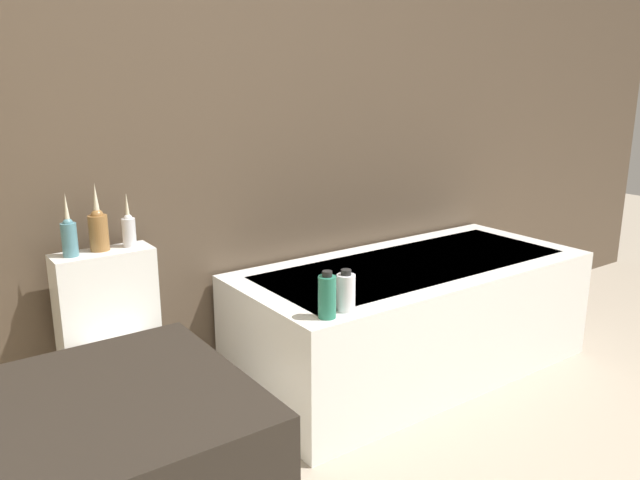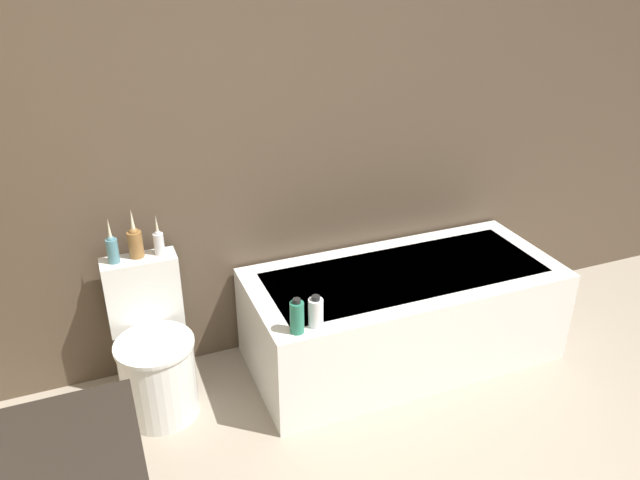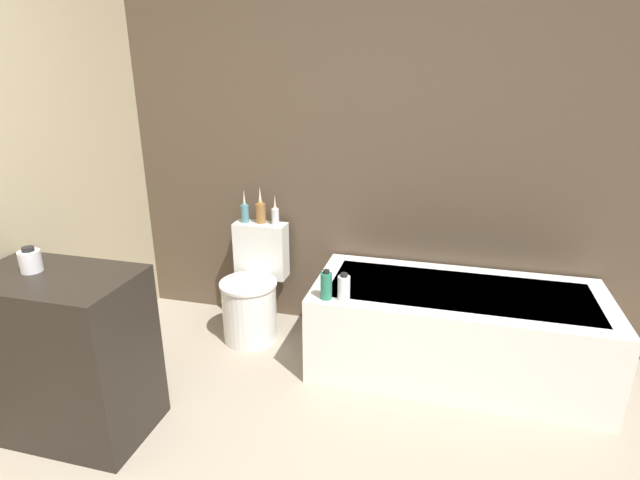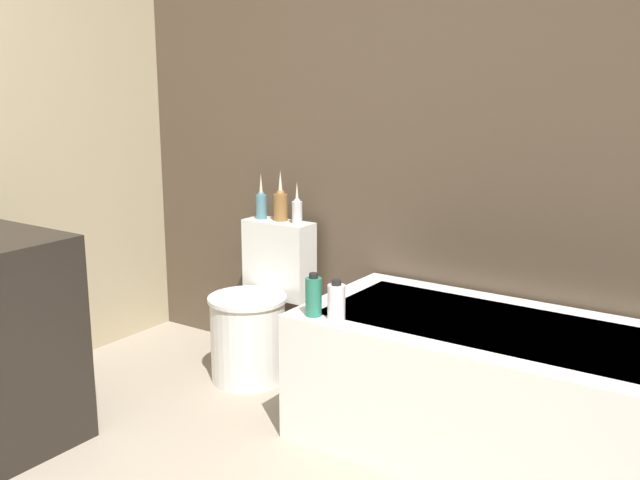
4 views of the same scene
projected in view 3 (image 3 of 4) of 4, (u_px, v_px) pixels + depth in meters
The scene contains 10 objects.
wall_back_tiled at pixel (362, 142), 3.19m from camera, with size 6.40×0.06×2.60m.
bathtub at pixel (455, 329), 2.99m from camera, with size 1.69×0.75×0.53m.
toilet at pixel (253, 294), 3.38m from camera, with size 0.38×0.52×0.75m.
vanity_counter at pixel (66, 355), 2.45m from camera, with size 0.78×0.47×0.85m.
soap_bottle_glass at pixel (30, 261), 2.33m from camera, with size 0.10×0.10×0.12m.
vase_gold at pixel (245, 211), 3.39m from camera, with size 0.05×0.05×0.23m.
vase_silver at pixel (261, 211), 3.38m from camera, with size 0.07×0.07×0.25m.
vase_bronze at pixel (275, 215), 3.35m from camera, with size 0.05×0.05×0.21m.
shampoo_bottle_tall at pixel (326, 285), 2.77m from camera, with size 0.07×0.07×0.17m.
shampoo_bottle_short at pixel (344, 287), 2.77m from camera, with size 0.07×0.07×0.16m.
Camera 3 is at (0.56, -0.96, 1.79)m, focal length 28.00 mm.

